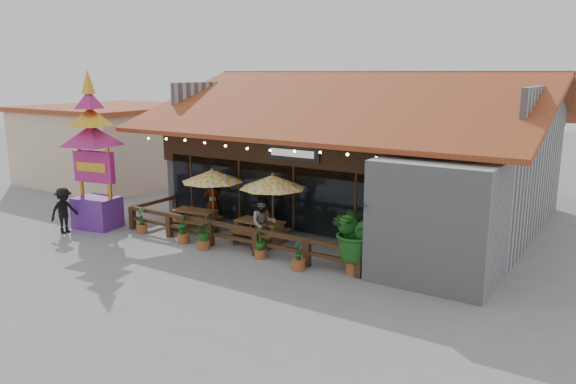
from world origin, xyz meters
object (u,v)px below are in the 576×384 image
Objects in this scene: picnic_table_left at (195,216)px; tropical_plant at (357,232)px; umbrella_right at (273,182)px; thai_sign_tower at (92,140)px; umbrella_left at (212,176)px; pedestrian at (64,211)px; picnic_table_right at (260,228)px.

tropical_plant is at bearing -7.43° from picnic_table_left.
umbrella_right is 7.41m from thai_sign_tower.
umbrella_left is 0.45× the size of thai_sign_tower.
tropical_plant reaches higher than pedestrian.
picnic_table_right is 7.64m from pedestrian.
tropical_plant is (3.92, -1.23, -0.90)m from umbrella_right.
tropical_plant is (6.60, -1.11, -0.86)m from umbrella_left.
picnic_table_right is 0.76× the size of tropical_plant.
tropical_plant is (4.29, -0.94, 0.77)m from picnic_table_right.
tropical_plant is at bearing -77.53° from pedestrian.
pedestrian is at bearing -108.77° from thai_sign_tower.
thai_sign_tower is (-4.31, -1.96, 1.29)m from umbrella_left.
pedestrian is at bearing -169.74° from tropical_plant.
tropical_plant is at bearing -17.38° from umbrella_right.
umbrella_right reaches higher than pedestrian.
umbrella_right is 3.89m from picnic_table_left.
thai_sign_tower reaches higher than picnic_table_left.
umbrella_right is at bearing 4.25° from picnic_table_left.
picnic_table_right is (3.12, -0.02, 0.02)m from picnic_table_left.
tropical_plant reaches higher than picnic_table_right.
picnic_table_right is at bearing 15.19° from thai_sign_tower.
umbrella_left is 2.69m from umbrella_right.
umbrella_left is 1.69× the size of picnic_table_right.
thai_sign_tower is (-3.50, -1.82, 2.95)m from picnic_table_left.
pedestrian is at bearing -146.17° from umbrella_left.
umbrella_right is at bearing 16.55° from thai_sign_tower.
picnic_table_right is at bearing -4.10° from umbrella_left.
thai_sign_tower is (-7.00, -2.08, 1.26)m from umbrella_right.
thai_sign_tower reaches higher than umbrella_right.
umbrella_right reaches higher than umbrella_left.
pedestrian is (-7.03, -2.99, 0.32)m from picnic_table_right.
thai_sign_tower is at bearing -155.50° from umbrella_left.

